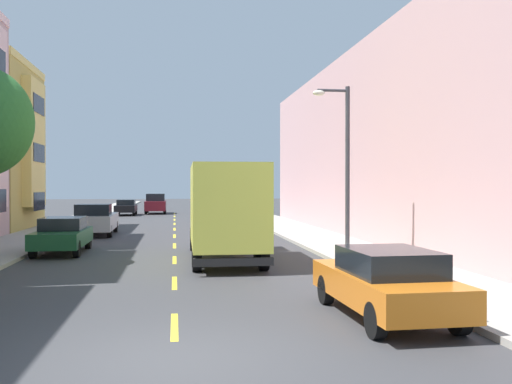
{
  "coord_description": "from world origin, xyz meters",
  "views": [
    {
      "loc": [
        0.01,
        -9.17,
        2.71
      ],
      "look_at": [
        4.88,
        25.32,
        2.32
      ],
      "focal_mm": 40.51,
      "sensor_mm": 36.0,
      "label": 1
    }
  ],
  "objects_px": {
    "street_lamp": "(343,157)",
    "parked_sedan_forest": "(63,234)",
    "moving_burgundy_sedan": "(156,203)",
    "parked_sedan_black": "(126,207)",
    "parked_sedan_orange": "(386,282)",
    "parked_wagon_white": "(221,206)",
    "delivery_box_truck": "(225,207)",
    "parked_pickup_silver": "(96,220)",
    "parked_sedan_navy": "(234,213)"
  },
  "relations": [
    {
      "from": "parked_sedan_black",
      "to": "moving_burgundy_sedan",
      "type": "bearing_deg",
      "value": 45.29
    },
    {
      "from": "street_lamp",
      "to": "parked_pickup_silver",
      "type": "distance_m",
      "value": 16.42
    },
    {
      "from": "parked_sedan_orange",
      "to": "parked_wagon_white",
      "type": "bearing_deg",
      "value": 89.89
    },
    {
      "from": "parked_sedan_navy",
      "to": "moving_burgundy_sedan",
      "type": "xyz_separation_m",
      "value": [
        -6.06,
        14.87,
        0.24
      ]
    },
    {
      "from": "parked_wagon_white",
      "to": "parked_pickup_silver",
      "type": "bearing_deg",
      "value": -111.1
    },
    {
      "from": "parked_sedan_forest",
      "to": "parked_sedan_black",
      "type": "bearing_deg",
      "value": 89.9
    },
    {
      "from": "street_lamp",
      "to": "parked_sedan_black",
      "type": "distance_m",
      "value": 35.69
    },
    {
      "from": "street_lamp",
      "to": "parked_wagon_white",
      "type": "relative_size",
      "value": 1.29
    },
    {
      "from": "street_lamp",
      "to": "parked_sedan_black",
      "type": "relative_size",
      "value": 1.35
    },
    {
      "from": "parked_sedan_forest",
      "to": "parked_pickup_silver",
      "type": "xyz_separation_m",
      "value": [
        0.18,
        8.41,
        0.08
      ]
    },
    {
      "from": "parked_sedan_orange",
      "to": "parked_sedan_black",
      "type": "relative_size",
      "value": 1.01
    },
    {
      "from": "parked_sedan_navy",
      "to": "parked_sedan_forest",
      "type": "bearing_deg",
      "value": -116.25
    },
    {
      "from": "parked_wagon_white",
      "to": "parked_sedan_black",
      "type": "xyz_separation_m",
      "value": [
        -8.74,
        -0.85,
        -0.05
      ]
    },
    {
      "from": "parked_sedan_forest",
      "to": "parked_wagon_white",
      "type": "distance_m",
      "value": 31.98
    },
    {
      "from": "moving_burgundy_sedan",
      "to": "parked_sedan_black",
      "type": "bearing_deg",
      "value": -134.71
    },
    {
      "from": "parked_wagon_white",
      "to": "moving_burgundy_sedan",
      "type": "bearing_deg",
      "value": 163.92
    },
    {
      "from": "parked_sedan_navy",
      "to": "parked_sedan_orange",
      "type": "bearing_deg",
      "value": -89.98
    },
    {
      "from": "street_lamp",
      "to": "parked_wagon_white",
      "type": "height_order",
      "value": "street_lamp"
    },
    {
      "from": "parked_sedan_forest",
      "to": "parked_pickup_silver",
      "type": "relative_size",
      "value": 0.85
    },
    {
      "from": "parked_sedan_navy",
      "to": "parked_pickup_silver",
      "type": "height_order",
      "value": "parked_pickup_silver"
    },
    {
      "from": "parked_sedan_navy",
      "to": "parked_sedan_forest",
      "type": "relative_size",
      "value": 1.0
    },
    {
      "from": "parked_pickup_silver",
      "to": "parked_sedan_navy",
      "type": "bearing_deg",
      "value": 47.29
    },
    {
      "from": "street_lamp",
      "to": "moving_burgundy_sedan",
      "type": "xyz_separation_m",
      "value": [
        -7.73,
        36.66,
        -2.72
      ]
    },
    {
      "from": "street_lamp",
      "to": "parked_pickup_silver",
      "type": "height_order",
      "value": "street_lamp"
    },
    {
      "from": "street_lamp",
      "to": "parked_sedan_forest",
      "type": "relative_size",
      "value": 1.35
    },
    {
      "from": "delivery_box_truck",
      "to": "parked_pickup_silver",
      "type": "xyz_separation_m",
      "value": [
        -6.06,
        11.64,
        -1.11
      ]
    },
    {
      "from": "parked_pickup_silver",
      "to": "moving_burgundy_sedan",
      "type": "height_order",
      "value": "moving_burgundy_sedan"
    },
    {
      "from": "parked_sedan_forest",
      "to": "street_lamp",
      "type": "bearing_deg",
      "value": -21.72
    },
    {
      "from": "street_lamp",
      "to": "parked_sedan_navy",
      "type": "bearing_deg",
      "value": 94.39
    },
    {
      "from": "street_lamp",
      "to": "parked_sedan_orange",
      "type": "height_order",
      "value": "street_lamp"
    },
    {
      "from": "street_lamp",
      "to": "parked_sedan_navy",
      "type": "height_order",
      "value": "street_lamp"
    },
    {
      "from": "street_lamp",
      "to": "moving_burgundy_sedan",
      "type": "distance_m",
      "value": 37.56
    },
    {
      "from": "delivery_box_truck",
      "to": "parked_pickup_silver",
      "type": "distance_m",
      "value": 13.17
    },
    {
      "from": "parked_sedan_orange",
      "to": "delivery_box_truck",
      "type": "bearing_deg",
      "value": 104.57
    },
    {
      "from": "delivery_box_truck",
      "to": "parked_sedan_forest",
      "type": "xyz_separation_m",
      "value": [
        -6.24,
        3.23,
        -1.19
      ]
    },
    {
      "from": "delivery_box_truck",
      "to": "parked_sedan_forest",
      "type": "height_order",
      "value": "delivery_box_truck"
    },
    {
      "from": "parked_sedan_black",
      "to": "street_lamp",
      "type": "bearing_deg",
      "value": -73.12
    },
    {
      "from": "parked_sedan_orange",
      "to": "parked_sedan_black",
      "type": "height_order",
      "value": "same"
    },
    {
      "from": "parked_sedan_orange",
      "to": "parked_wagon_white",
      "type": "relative_size",
      "value": 0.97
    },
    {
      "from": "delivery_box_truck",
      "to": "moving_burgundy_sedan",
      "type": "relative_size",
      "value": 1.68
    },
    {
      "from": "street_lamp",
      "to": "parked_sedan_navy",
      "type": "distance_m",
      "value": 22.05
    },
    {
      "from": "parked_sedan_navy",
      "to": "parked_sedan_forest",
      "type": "distance_m",
      "value": 19.68
    },
    {
      "from": "delivery_box_truck",
      "to": "parked_sedan_navy",
      "type": "xyz_separation_m",
      "value": [
        2.46,
        20.88,
        -1.19
      ]
    },
    {
      "from": "moving_burgundy_sedan",
      "to": "parked_sedan_navy",
      "type": "bearing_deg",
      "value": -67.83
    },
    {
      "from": "moving_burgundy_sedan",
      "to": "parked_wagon_white",
      "type": "bearing_deg",
      "value": -16.08
    },
    {
      "from": "parked_sedan_black",
      "to": "parked_sedan_navy",
      "type": "bearing_deg",
      "value": -54.77
    },
    {
      "from": "delivery_box_truck",
      "to": "parked_sedan_navy",
      "type": "height_order",
      "value": "delivery_box_truck"
    },
    {
      "from": "parked_sedan_orange",
      "to": "parked_pickup_silver",
      "type": "distance_m",
      "value": 22.81
    },
    {
      "from": "parked_wagon_white",
      "to": "parked_pickup_silver",
      "type": "xyz_separation_m",
      "value": [
        -8.62,
        -22.34,
        0.02
      ]
    },
    {
      "from": "street_lamp",
      "to": "delivery_box_truck",
      "type": "relative_size",
      "value": 0.75
    }
  ]
}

